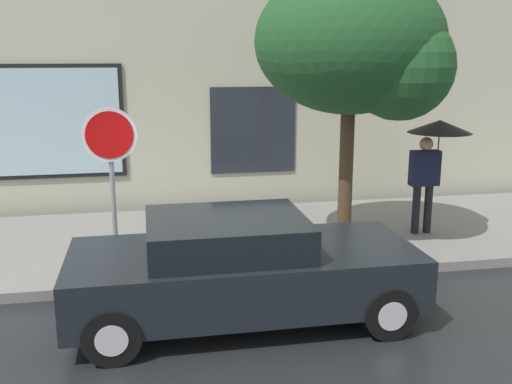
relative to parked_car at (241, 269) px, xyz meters
The scene contains 8 objects.
ground_plane 0.81m from the parked_car, behind, with size 60.00×60.00×0.00m, color black.
sidewalk 3.12m from the parked_car, 98.31° to the left, with size 20.00×4.00×0.15m, color gray.
building_facade 6.22m from the parked_car, 94.85° to the left, with size 20.00×0.67×7.00m.
parked_car is the anchor object (origin of this frame).
fire_hydrant 1.58m from the parked_car, 81.68° to the left, with size 0.30×0.44×0.70m.
pedestrian_with_umbrella 4.73m from the parked_car, 33.58° to the left, with size 1.10×1.10×2.01m.
street_tree 4.00m from the parked_car, 42.15° to the left, with size 2.97×2.53×4.41m.
stop_sign 2.52m from the parked_car, 135.04° to the left, with size 0.76×0.10×2.40m.
Camera 1 is at (-0.66, -6.82, 3.27)m, focal length 41.31 mm.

